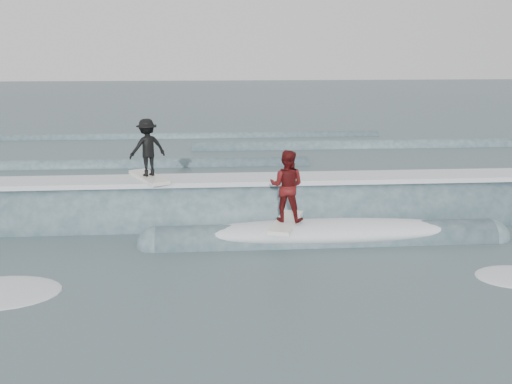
{
  "coord_description": "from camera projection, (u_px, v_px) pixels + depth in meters",
  "views": [
    {
      "loc": [
        -1.19,
        -10.53,
        5.03
      ],
      "look_at": [
        0.0,
        4.86,
        1.1
      ],
      "focal_mm": 40.0,
      "sensor_mm": 36.0,
      "label": 1
    }
  ],
  "objects": [
    {
      "name": "far_swells",
      "position": [
        247.0,
        150.0,
        28.6
      ],
      "size": [
        38.69,
        8.65,
        0.8
      ],
      "color": "#344F57",
      "rests_on": "ground"
    },
    {
      "name": "whitewater",
      "position": [
        289.0,
        346.0,
        9.89
      ],
      "size": [
        16.86,
        8.25,
        0.1
      ],
      "color": "white",
      "rests_on": "ground"
    },
    {
      "name": "ground",
      "position": [
        275.0,
        304.0,
        11.51
      ],
      "size": [
        160.0,
        160.0,
        0.0
      ],
      "primitive_type": "plane",
      "color": "#374B51",
      "rests_on": "ground"
    },
    {
      "name": "surfer_red",
      "position": [
        287.0,
        189.0,
        14.73
      ],
      "size": [
        1.18,
        2.07,
        1.97
      ],
      "color": "white",
      "rests_on": "ground"
    },
    {
      "name": "surfer_black",
      "position": [
        147.0,
        150.0,
        16.41
      ],
      "size": [
        1.37,
        2.04,
        1.75
      ],
      "color": "silver",
      "rests_on": "ground"
    },
    {
      "name": "breaking_wave",
      "position": [
        261.0,
        220.0,
        16.94
      ],
      "size": [
        23.15,
        4.02,
        2.47
      ],
      "color": "#344F57",
      "rests_on": "ground"
    }
  ]
}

